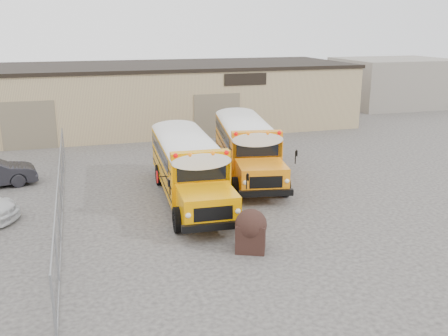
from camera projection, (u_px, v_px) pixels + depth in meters
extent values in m
plane|color=#353331|center=(223.00, 224.00, 19.35)|extent=(120.00, 120.00, 0.00)
cube|color=#93785B|center=(147.00, 97.00, 37.15)|extent=(30.00, 10.00, 4.50)
cube|color=black|center=(146.00, 66.00, 36.52)|extent=(30.20, 10.20, 0.25)
cube|color=black|center=(245.00, 79.00, 33.71)|extent=(3.00, 0.08, 0.80)
cube|color=#695D4B|center=(29.00, 126.00, 30.55)|extent=(3.20, 0.08, 3.00)
cube|color=#695D4B|center=(217.00, 116.00, 33.83)|extent=(3.20, 0.08, 3.00)
cylinder|color=gray|center=(54.00, 309.00, 11.93)|extent=(0.07, 0.07, 1.80)
cylinder|color=gray|center=(57.00, 255.00, 14.69)|extent=(0.07, 0.07, 1.80)
cylinder|color=gray|center=(59.00, 219.00, 17.46)|extent=(0.07, 0.07, 1.80)
cylinder|color=gray|center=(60.00, 192.00, 20.22)|extent=(0.07, 0.07, 1.80)
cylinder|color=gray|center=(62.00, 172.00, 22.98)|extent=(0.07, 0.07, 1.80)
cylinder|color=gray|center=(63.00, 156.00, 25.75)|extent=(0.07, 0.07, 1.80)
cylinder|color=gray|center=(63.00, 144.00, 28.51)|extent=(0.07, 0.07, 1.80)
cylinder|color=gray|center=(58.00, 172.00, 19.98)|extent=(0.05, 18.00, 0.05)
cylinder|color=gray|center=(62.00, 212.00, 20.45)|extent=(0.05, 18.00, 0.05)
cube|color=gray|center=(60.00, 192.00, 20.22)|extent=(0.02, 18.00, 1.70)
cube|color=gray|center=(393.00, 82.00, 47.42)|extent=(10.00, 8.00, 4.40)
cube|color=#F59900|center=(170.00, 136.00, 27.94)|extent=(2.71, 7.26, 1.93)
cube|color=#F59900|center=(183.00, 165.00, 23.75)|extent=(2.17, 2.17, 1.08)
cube|color=black|center=(179.00, 140.00, 24.46)|extent=(1.93, 0.15, 0.71)
cube|color=white|center=(169.00, 116.00, 27.63)|extent=(2.71, 7.34, 0.38)
cube|color=#F59900|center=(178.00, 127.00, 24.50)|extent=(2.33, 0.58, 0.34)
sphere|color=#E50705|center=(159.00, 127.00, 24.05)|extent=(0.19, 0.19, 0.19)
sphere|color=#E50705|center=(199.00, 125.00, 24.49)|extent=(0.19, 0.19, 0.19)
sphere|color=orange|center=(170.00, 126.00, 24.17)|extent=(0.19, 0.19, 0.19)
sphere|color=orange|center=(188.00, 126.00, 24.37)|extent=(0.19, 0.19, 0.19)
cube|color=black|center=(187.00, 180.00, 22.83)|extent=(2.31, 0.32, 0.26)
cube|color=black|center=(162.00, 137.00, 31.56)|extent=(2.31, 0.30, 0.26)
cube|color=black|center=(170.00, 137.00, 27.96)|extent=(2.74, 7.12, 0.06)
cube|color=black|center=(169.00, 125.00, 28.05)|extent=(2.68, 6.13, 0.58)
cylinder|color=black|center=(160.00, 177.00, 23.74)|extent=(0.31, 0.99, 0.98)
cylinder|color=black|center=(206.00, 173.00, 24.25)|extent=(0.31, 0.99, 0.98)
cylinder|color=black|center=(148.00, 148.00, 29.28)|extent=(0.31, 0.99, 0.98)
cylinder|color=black|center=(186.00, 146.00, 29.79)|extent=(0.31, 0.99, 0.98)
cylinder|color=#BF0505|center=(145.00, 145.00, 25.25)|extent=(0.05, 0.53, 0.53)
cube|color=orange|center=(231.00, 122.00, 31.74)|extent=(3.57, 7.51, 1.94)
cube|color=orange|center=(242.00, 146.00, 27.42)|extent=(2.41, 2.41, 1.09)
cube|color=black|center=(239.00, 125.00, 28.17)|extent=(1.93, 0.39, 0.71)
cube|color=white|center=(231.00, 105.00, 31.43)|extent=(3.58, 7.58, 0.38)
cube|color=orange|center=(239.00, 114.00, 28.21)|extent=(2.37, 0.86, 0.34)
sphere|color=#E50705|center=(222.00, 113.00, 27.86)|extent=(0.19, 0.19, 0.19)
sphere|color=#E50705|center=(257.00, 112.00, 28.08)|extent=(0.19, 0.19, 0.19)
sphere|color=orange|center=(231.00, 112.00, 27.92)|extent=(0.19, 0.19, 0.19)
sphere|color=orange|center=(247.00, 112.00, 28.02)|extent=(0.19, 0.19, 0.19)
cube|color=black|center=(245.00, 159.00, 26.47)|extent=(2.33, 0.60, 0.27)
cube|color=black|center=(224.00, 125.00, 35.47)|extent=(2.32, 0.58, 0.27)
cube|color=black|center=(231.00, 124.00, 31.76)|extent=(3.58, 7.37, 0.06)
cube|color=black|center=(230.00, 113.00, 31.86)|extent=(3.40, 6.39, 0.59)
cylinder|color=black|center=(221.00, 156.00, 27.54)|extent=(0.43, 1.02, 0.99)
cylinder|color=black|center=(262.00, 154.00, 27.80)|extent=(0.43, 1.02, 0.99)
cylinder|color=black|center=(211.00, 133.00, 33.26)|extent=(0.43, 1.02, 0.99)
cylinder|color=black|center=(245.00, 132.00, 33.51)|extent=(0.43, 1.02, 0.99)
cube|color=black|center=(251.00, 237.00, 16.97)|extent=(1.26, 1.21, 0.99)
sphere|color=black|center=(251.00, 225.00, 16.85)|extent=(1.09, 1.09, 1.09)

